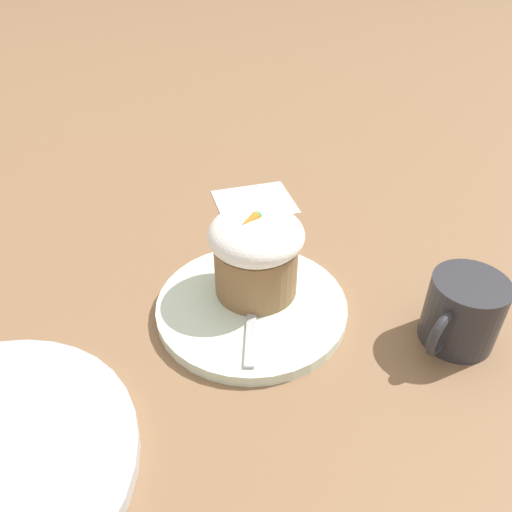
# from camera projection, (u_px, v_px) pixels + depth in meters

# --- Properties ---
(ground_plane) EXTENTS (4.00, 4.00, 0.00)m
(ground_plane) POSITION_uv_depth(u_px,v_px,m) (252.00, 311.00, 0.56)
(ground_plane) COLOR #846042
(dessert_plate) EXTENTS (0.21, 0.21, 0.01)m
(dessert_plate) POSITION_uv_depth(u_px,v_px,m) (252.00, 307.00, 0.55)
(dessert_plate) COLOR silver
(dessert_plate) RESTS_ON ground_plane
(carrot_cake) EXTENTS (0.10, 0.10, 0.10)m
(carrot_cake) POSITION_uv_depth(u_px,v_px,m) (256.00, 252.00, 0.53)
(carrot_cake) COLOR olive
(carrot_cake) RESTS_ON dessert_plate
(spoon) EXTENTS (0.10, 0.10, 0.01)m
(spoon) POSITION_uv_depth(u_px,v_px,m) (252.00, 308.00, 0.54)
(spoon) COLOR #B7B7BC
(spoon) RESTS_ON dessert_plate
(coffee_cup) EXTENTS (0.10, 0.08, 0.08)m
(coffee_cup) POSITION_uv_depth(u_px,v_px,m) (462.00, 312.00, 0.50)
(coffee_cup) COLOR #2D2D33
(coffee_cup) RESTS_ON ground_plane
(paper_napkin) EXTENTS (0.15, 0.14, 0.00)m
(paper_napkin) POSITION_uv_depth(u_px,v_px,m) (254.00, 201.00, 0.74)
(paper_napkin) COLOR white
(paper_napkin) RESTS_ON ground_plane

